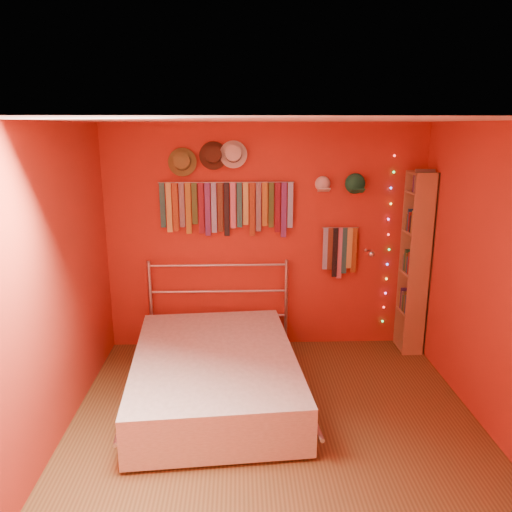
{
  "coord_description": "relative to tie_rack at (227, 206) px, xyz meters",
  "views": [
    {
      "loc": [
        -0.29,
        -3.63,
        2.47
      ],
      "look_at": [
        -0.14,
        0.9,
        1.27
      ],
      "focal_mm": 35.0,
      "sensor_mm": 36.0,
      "label": 1
    }
  ],
  "objects": [
    {
      "name": "back_wall",
      "position": [
        0.42,
        0.07,
        -0.38
      ],
      "size": [
        3.5,
        0.02,
        2.5
      ],
      "primitive_type": "cube",
      "color": "#AF2E1C",
      "rests_on": "ground"
    },
    {
      "name": "fairy_lights",
      "position": [
        1.79,
        0.03,
        -0.42
      ],
      "size": [
        0.06,
        0.02,
        1.91
      ],
      "color": "#FF3333",
      "rests_on": "back_wall"
    },
    {
      "name": "cap_white",
      "position": [
        1.03,
        0.01,
        0.23
      ],
      "size": [
        0.17,
        0.22,
        0.17
      ],
      "color": "white",
      "rests_on": "back_wall"
    },
    {
      "name": "reading_lamp",
      "position": [
        1.55,
        -0.16,
        -0.5
      ],
      "size": [
        0.07,
        0.28,
        0.08
      ],
      "color": "#B4B4B9",
      "rests_on": "back_wall"
    },
    {
      "name": "small_tie_rack",
      "position": [
        1.24,
        0.0,
        -0.5
      ],
      "size": [
        0.4,
        0.03,
        0.58
      ],
      "color": "#B4B4B9",
      "rests_on": "back_wall"
    },
    {
      "name": "right_wall",
      "position": [
        2.17,
        -1.68,
        -0.38
      ],
      "size": [
        0.02,
        3.5,
        2.5
      ],
      "primitive_type": "cube",
      "color": "#AF2E1C",
      "rests_on": "ground"
    },
    {
      "name": "tie_rack",
      "position": [
        0.0,
        0.0,
        0.0
      ],
      "size": [
        1.45,
        0.03,
        0.6
      ],
      "color": "#B4B4B9",
      "rests_on": "back_wall"
    },
    {
      "name": "fedora_brown",
      "position": [
        -0.13,
        -0.03,
        0.54
      ],
      "size": [
        0.3,
        0.16,
        0.29
      ],
      "rotation": [
        1.36,
        0.0,
        0.0
      ],
      "color": "#402417",
      "rests_on": "back_wall"
    },
    {
      "name": "bed",
      "position": [
        -0.11,
        -1.11,
        -1.39
      ],
      "size": [
        1.71,
        2.18,
        1.03
      ],
      "rotation": [
        0.0,
        0.0,
        0.08
      ],
      "color": "#B4B4B9",
      "rests_on": "ground"
    },
    {
      "name": "ground",
      "position": [
        0.42,
        -1.68,
        -1.63
      ],
      "size": [
        3.5,
        3.5,
        0.0
      ],
      "primitive_type": "plane",
      "color": "brown",
      "rests_on": "ground"
    },
    {
      "name": "fedora_olive",
      "position": [
        -0.46,
        -0.03,
        0.47
      ],
      "size": [
        0.3,
        0.16,
        0.3
      ],
      "rotation": [
        1.36,
        0.0,
        0.0
      ],
      "color": "olive",
      "rests_on": "back_wall"
    },
    {
      "name": "fedora_white",
      "position": [
        0.08,
        -0.03,
        0.55
      ],
      "size": [
        0.29,
        0.16,
        0.29
      ],
      "rotation": [
        1.36,
        0.0,
        0.0
      ],
      "color": "silver",
      "rests_on": "back_wall"
    },
    {
      "name": "left_wall",
      "position": [
        -1.33,
        -1.68,
        -0.38
      ],
      "size": [
        0.02,
        3.5,
        2.5
      ],
      "primitive_type": "cube",
      "color": "#AF2E1C",
      "rests_on": "ground"
    },
    {
      "name": "cap_green",
      "position": [
        1.38,
        0.01,
        0.23
      ],
      "size": [
        0.2,
        0.25,
        0.2
      ],
      "color": "#176A45",
      "rests_on": "back_wall"
    },
    {
      "name": "ceiling",
      "position": [
        0.42,
        -1.68,
        0.87
      ],
      "size": [
        3.5,
        3.5,
        0.02
      ],
      "primitive_type": "cube",
      "color": "white",
      "rests_on": "back_wall"
    },
    {
      "name": "bookshelf",
      "position": [
        2.08,
        -0.15,
        -0.61
      ],
      "size": [
        0.25,
        0.34,
        2.0
      ],
      "color": "#B0764F",
      "rests_on": "ground"
    }
  ]
}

